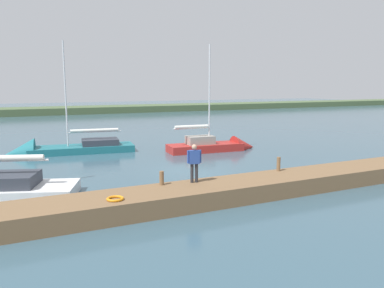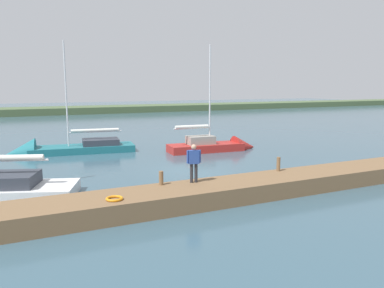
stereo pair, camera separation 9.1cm
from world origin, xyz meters
TOP-DOWN VIEW (x-y plane):
  - ground_plane at (0.00, 0.00)m, footprint 200.00×200.00m
  - far_shoreline at (0.00, -52.32)m, footprint 180.00×8.00m
  - dock_pier at (0.00, 5.80)m, footprint 25.33×2.35m
  - mooring_post_near at (-2.53, 4.98)m, footprint 0.19×0.19m
  - mooring_post_far at (3.80, 4.98)m, footprint 0.19×0.19m
  - life_ring_buoy at (6.17, 6.27)m, footprint 0.66×0.66m
  - sailboat_inner_slip at (-5.02, -5.69)m, footprint 7.39×2.51m
  - sailboat_behind_pier at (6.43, -9.57)m, footprint 9.60×3.49m
  - person_on_dock at (2.33, 5.21)m, footprint 0.64×0.30m

SIDE VIEW (x-z plane):
  - ground_plane at x=0.00m, z-range 0.00..0.00m
  - far_shoreline at x=0.00m, z-range -1.20..1.20m
  - sailboat_behind_pier at x=6.43m, z-range -4.60..4.89m
  - sailboat_inner_slip at x=-5.02m, z-range -4.31..4.75m
  - dock_pier at x=0.00m, z-range 0.00..0.80m
  - life_ring_buoy at x=6.17m, z-range 0.80..0.90m
  - mooring_post_far at x=3.80m, z-range 0.80..1.41m
  - mooring_post_near at x=-2.53m, z-range 0.80..1.51m
  - person_on_dock at x=2.33m, z-range 0.94..2.66m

